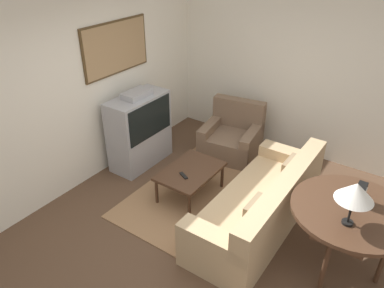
{
  "coord_description": "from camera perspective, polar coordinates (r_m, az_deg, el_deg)",
  "views": [
    {
      "loc": [
        -2.89,
        -1.84,
        3.27
      ],
      "look_at": [
        0.7,
        0.67,
        0.75
      ],
      "focal_mm": 35.0,
      "sensor_mm": 36.0,
      "label": 1
    }
  ],
  "objects": [
    {
      "name": "couch",
      "position": [
        4.76,
        10.47,
        -9.32
      ],
      "size": [
        2.25,
        0.87,
        0.81
      ],
      "rotation": [
        0.0,
        0.0,
        3.15
      ],
      "color": "tan",
      "rests_on": "ground_plane"
    },
    {
      "name": "armchair",
      "position": [
        6.2,
        6.09,
        0.87
      ],
      "size": [
        0.97,
        0.99,
        0.86
      ],
      "rotation": [
        0.0,
        0.0,
        -1.41
      ],
      "color": "brown",
      "rests_on": "ground_plane"
    },
    {
      "name": "remote",
      "position": [
        4.98,
        -1.28,
        -4.83
      ],
      "size": [
        0.11,
        0.16,
        0.02
      ],
      "color": "black",
      "rests_on": "coffee_table"
    },
    {
      "name": "coffee_table",
      "position": [
        5.13,
        -0.25,
        -4.38
      ],
      "size": [
        0.92,
        0.64,
        0.42
      ],
      "color": "#472D1E",
      "rests_on": "ground_plane"
    },
    {
      "name": "console_table",
      "position": [
        4.22,
        23.16,
        -9.79
      ],
      "size": [
        1.23,
        1.23,
        0.8
      ],
      "color": "#472D1E",
      "rests_on": "ground_plane"
    },
    {
      "name": "table_lamp",
      "position": [
        3.76,
        23.66,
        -6.74
      ],
      "size": [
        0.36,
        0.36,
        0.47
      ],
      "color": "black",
      "rests_on": "console_table"
    },
    {
      "name": "area_rug",
      "position": [
        5.42,
        0.74,
        -7.06
      ],
      "size": [
        2.38,
        1.41,
        0.01
      ],
      "color": "#99704C",
      "rests_on": "ground_plane"
    },
    {
      "name": "mantel_clock",
      "position": [
        4.25,
        24.26,
        -6.88
      ],
      "size": [
        0.16,
        0.1,
        0.21
      ],
      "color": "black",
      "rests_on": "console_table"
    },
    {
      "name": "wall_right",
      "position": [
        6.13,
        15.96,
        10.52
      ],
      "size": [
        0.06,
        12.0,
        2.7
      ],
      "color": "silver",
      "rests_on": "ground_plane"
    },
    {
      "name": "tv",
      "position": [
        5.82,
        -7.98,
        2.12
      ],
      "size": [
        1.0,
        0.48,
        1.22
      ],
      "color": "#9E9EA3",
      "rests_on": "ground_plane"
    },
    {
      "name": "ground_plane",
      "position": [
        4.73,
        1.87,
        -13.76
      ],
      "size": [
        12.0,
        12.0,
        0.0
      ],
      "primitive_type": "plane",
      "color": "brown"
    },
    {
      "name": "wall_back",
      "position": [
        5.27,
        -17.66,
        7.24
      ],
      "size": [
        12.0,
        0.1,
        2.7
      ],
      "color": "silver",
      "rests_on": "ground_plane"
    }
  ]
}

